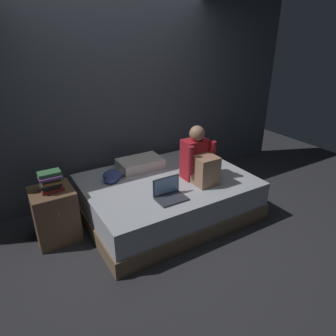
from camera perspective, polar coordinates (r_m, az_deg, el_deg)
The scene contains 9 objects.
ground_plane at distance 3.62m, azimuth -0.47°, elevation -11.51°, with size 8.00×8.00×0.00m, color #2D2D33.
wall_back at distance 4.08m, azimuth -9.41°, elevation 13.20°, with size 5.60×0.10×2.70m, color #424751.
bed at distance 3.79m, azimuth -0.20°, elevation -5.38°, with size 2.00×1.50×0.48m.
nightstand at distance 3.56m, azimuth -20.47°, elevation -8.17°, with size 0.44×0.46×0.60m.
person_sitting at distance 3.58m, azimuth 5.85°, elevation 1.44°, with size 0.39×0.44×0.66m.
laptop at distance 3.25m, azimuth 0.24°, elevation -4.79°, with size 0.32×0.23×0.22m.
pillow at distance 3.95m, azimuth -5.25°, elevation 0.82°, with size 0.56×0.36×0.13m, color silver.
book_stack at distance 3.35m, azimuth -21.20°, elevation -2.38°, with size 0.24×0.18×0.22m.
clothes_pile at distance 3.70m, azimuth -10.24°, elevation -1.40°, with size 0.30×0.25×0.13m.
Camera 1 is at (-1.49, -2.52, 2.13)m, focal length 32.44 mm.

